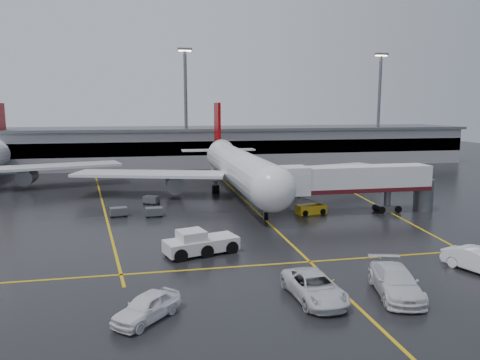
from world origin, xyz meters
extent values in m
plane|color=black|center=(0.00, 0.00, 0.00)|extent=(220.00, 220.00, 0.00)
cube|color=gold|center=(0.00, 0.00, 0.01)|extent=(0.25, 90.00, 0.02)
cube|color=gold|center=(0.00, -22.00, 0.01)|extent=(60.00, 0.25, 0.02)
cube|color=gold|center=(-20.00, 10.00, 0.01)|extent=(9.99, 69.35, 0.02)
cube|color=gold|center=(18.00, 10.00, 0.01)|extent=(7.57, 69.64, 0.02)
cube|color=gray|center=(0.00, 48.00, 4.00)|extent=(120.00, 18.00, 8.00)
cube|color=black|center=(0.00, 39.20, 4.50)|extent=(120.00, 0.40, 3.00)
cube|color=#595B60|center=(0.00, 48.00, 8.30)|extent=(122.00, 19.00, 0.60)
cylinder|color=#595B60|center=(-5.00, 42.00, 12.50)|extent=(0.70, 0.70, 25.00)
cube|color=#595B60|center=(-5.00, 42.00, 25.20)|extent=(3.00, 1.20, 0.50)
cube|color=#FFE5B2|center=(-5.00, 42.00, 24.90)|extent=(2.60, 0.90, 0.20)
cylinder|color=#595B60|center=(40.00, 42.00, 12.50)|extent=(0.70, 0.70, 25.00)
cube|color=#595B60|center=(40.00, 42.00, 25.20)|extent=(3.00, 1.20, 0.50)
cube|color=#FFE5B2|center=(40.00, 42.00, 24.90)|extent=(2.60, 0.90, 0.20)
cylinder|color=silver|center=(0.00, 8.00, 4.20)|extent=(5.20, 36.00, 5.20)
sphere|color=silver|center=(0.00, -10.00, 4.20)|extent=(5.20, 5.20, 5.20)
cone|color=silver|center=(0.00, 29.00, 4.80)|extent=(4.94, 8.00, 4.94)
cube|color=#840002|center=(0.00, 30.00, 9.70)|extent=(0.50, 5.50, 8.50)
cube|color=silver|center=(0.00, 29.00, 5.00)|extent=(14.00, 3.00, 0.25)
cube|color=silver|center=(-13.00, 10.00, 3.40)|extent=(22.80, 11.83, 0.40)
cube|color=silver|center=(13.00, 10.00, 3.40)|extent=(22.80, 11.83, 0.40)
cylinder|color=#595B60|center=(-9.50, 9.00, 2.00)|extent=(2.60, 4.50, 2.60)
cylinder|color=#595B60|center=(9.50, 9.00, 2.00)|extent=(2.60, 4.50, 2.60)
cylinder|color=#595B60|center=(0.00, -7.00, 1.00)|extent=(0.56, 0.56, 2.00)
cylinder|color=#595B60|center=(-3.20, 11.00, 1.00)|extent=(0.56, 0.56, 2.00)
cylinder|color=#595B60|center=(3.20, 11.00, 1.00)|extent=(0.56, 0.56, 2.00)
cylinder|color=black|center=(0.00, -7.00, 0.45)|extent=(0.40, 1.10, 1.10)
cylinder|color=black|center=(-3.20, 11.00, 0.55)|extent=(1.00, 1.40, 1.40)
cylinder|color=black|center=(3.20, 11.00, 0.55)|extent=(1.00, 1.40, 1.40)
cone|color=silver|center=(-42.00, 41.00, 4.80)|extent=(4.94, 8.00, 4.94)
cube|color=#840002|center=(-42.00, 42.00, 9.70)|extent=(0.50, 5.50, 8.50)
cube|color=silver|center=(-42.00, 41.00, 5.00)|extent=(14.00, 3.00, 0.25)
cube|color=silver|center=(-29.00, 22.00, 3.40)|extent=(22.80, 11.83, 0.40)
cylinder|color=#595B60|center=(-32.50, 21.00, 2.00)|extent=(2.60, 4.50, 2.60)
cube|color=silver|center=(12.00, -6.00, 4.40)|extent=(18.00, 3.20, 3.00)
cube|color=#450E13|center=(12.00, -6.00, 3.10)|extent=(18.00, 3.30, 0.50)
cube|color=silver|center=(3.80, -6.00, 4.40)|extent=(3.00, 3.40, 3.30)
cylinder|color=#595B60|center=(16.00, -6.00, 1.50)|extent=(0.80, 0.80, 3.00)
cube|color=#595B60|center=(16.00, -6.00, 0.45)|extent=(2.60, 1.60, 0.90)
cylinder|color=#595B60|center=(21.00, -6.00, 2.00)|extent=(2.40, 2.40, 4.00)
cylinder|color=black|center=(14.90, -6.00, 0.45)|extent=(0.90, 1.80, 0.90)
cylinder|color=black|center=(17.10, -6.00, 0.45)|extent=(0.90, 1.80, 0.90)
cube|color=silver|center=(-8.74, -17.98, 0.84)|extent=(6.99, 4.35, 1.12)
cube|color=silver|center=(-9.64, -18.25, 1.77)|extent=(2.78, 2.78, 0.93)
cube|color=black|center=(-9.64, -18.25, 1.77)|extent=(2.50, 2.50, 0.84)
cylinder|color=black|center=(-11.06, -18.67, 0.51)|extent=(1.95, 3.02, 1.21)
cylinder|color=black|center=(-8.74, -17.98, 0.51)|extent=(1.95, 3.02, 1.21)
cylinder|color=black|center=(-6.42, -17.30, 0.51)|extent=(1.95, 3.02, 1.21)
cube|color=yellow|center=(6.34, -5.00, 0.56)|extent=(3.87, 2.13, 1.12)
cube|color=#595B60|center=(6.34, -5.00, 1.63)|extent=(3.63, 1.50, 1.28)
cylinder|color=black|center=(5.14, -5.21, 0.30)|extent=(1.00, 1.82, 0.71)
cylinder|color=black|center=(7.55, -4.80, 0.30)|extent=(1.00, 1.82, 0.71)
imported|color=silver|center=(-2.36, -29.33, 0.88)|extent=(3.27, 6.47, 1.76)
imported|color=silver|center=(3.42, -29.73, 0.97)|extent=(4.22, 7.12, 1.93)
imported|color=white|center=(12.29, -26.94, 0.93)|extent=(3.83, 5.96, 1.86)
imported|color=white|center=(-13.50, -30.17, 0.83)|extent=(4.73, 4.91, 1.66)
cube|color=#595B60|center=(-12.68, -2.79, 0.65)|extent=(2.07, 1.42, 0.90)
cylinder|color=black|center=(-13.45, -3.34, 0.18)|extent=(0.40, 0.20, 0.40)
cylinder|color=black|center=(-11.85, -3.24, 0.18)|extent=(0.40, 0.20, 0.40)
cylinder|color=black|center=(-13.51, -2.34, 0.18)|extent=(0.40, 0.20, 0.40)
cylinder|color=black|center=(-11.91, -2.24, 0.18)|extent=(0.40, 0.20, 0.40)
cube|color=#595B60|center=(-16.86, -1.88, 0.65)|extent=(2.18, 1.61, 0.90)
cylinder|color=black|center=(-17.57, -2.50, 0.18)|extent=(0.40, 0.20, 0.40)
cylinder|color=black|center=(-15.99, -2.24, 0.18)|extent=(0.40, 0.20, 0.40)
cylinder|color=black|center=(-17.73, -1.52, 0.18)|extent=(0.40, 0.20, 0.40)
cylinder|color=black|center=(-16.15, -1.26, 0.18)|extent=(0.40, 0.20, 0.40)
cube|color=#595B60|center=(-12.94, 4.64, 0.65)|extent=(2.38, 2.11, 0.90)
cylinder|color=black|center=(-13.88, 4.60, 0.18)|extent=(0.40, 0.20, 0.40)
cylinder|color=black|center=(-12.49, 3.81, 0.18)|extent=(0.40, 0.20, 0.40)
cylinder|color=black|center=(-13.39, 5.47, 0.18)|extent=(0.40, 0.20, 0.40)
cylinder|color=black|center=(-12.00, 4.68, 0.18)|extent=(0.40, 0.20, 0.40)
camera|label=1|loc=(-13.09, -57.03, 12.81)|focal=34.04mm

